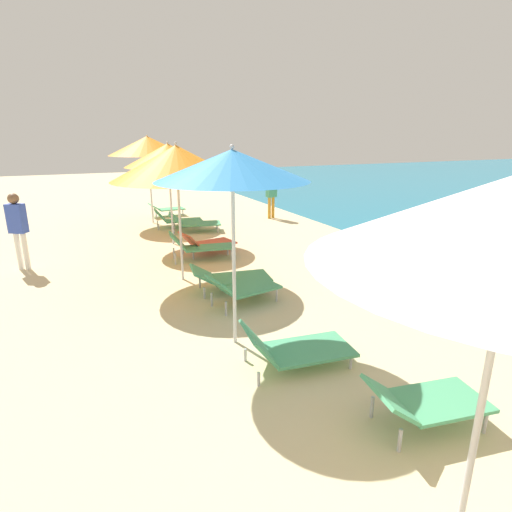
# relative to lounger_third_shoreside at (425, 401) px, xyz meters

# --- Properties ---
(lounger_third_shoreside) EXTENTS (1.33, 0.80, 0.54)m
(lounger_third_shoreside) POSITION_rel_lounger_third_shoreside_xyz_m (0.00, 0.00, 0.00)
(lounger_third_shoreside) COLOR #4CA572
(lounger_third_shoreside) RESTS_ON ground
(umbrella_fourth) EXTENTS (2.05, 2.05, 2.81)m
(umbrella_fourth) POSITION_rel_lounger_third_shoreside_xyz_m (-1.14, 2.48, 2.24)
(umbrella_fourth) COLOR silver
(umbrella_fourth) RESTS_ON ground
(lounger_fourth_shoreside) EXTENTS (1.37, 0.82, 0.61)m
(lounger_fourth_shoreside) POSITION_rel_lounger_third_shoreside_xyz_m (-0.51, 3.71, 0.02)
(lounger_fourth_shoreside) COLOR #4CA572
(lounger_fourth_shoreside) RESTS_ON ground
(lounger_fourth_inland) EXTENTS (1.51, 0.86, 0.61)m
(lounger_fourth_inland) POSITION_rel_lounger_third_shoreside_xyz_m (-0.66, 1.57, -0.04)
(lounger_fourth_inland) COLOR #4CA572
(lounger_fourth_inland) RESTS_ON ground
(umbrella_fifth) EXTENTS (2.58, 2.58, 2.80)m
(umbrella_fifth) POSITION_rel_lounger_third_shoreside_xyz_m (-1.16, 5.46, 2.10)
(umbrella_fifth) COLOR silver
(umbrella_fifth) RESTS_ON ground
(lounger_fifth_shoreside) EXTENTS (1.61, 0.79, 0.71)m
(lounger_fifth_shoreside) POSITION_rel_lounger_third_shoreside_xyz_m (-0.41, 6.66, 0.05)
(lounger_fifth_shoreside) COLOR #4CA572
(lounger_fifth_shoreside) RESTS_ON ground
(lounger_fifth_inland) EXTENTS (1.60, 0.91, 0.51)m
(lounger_fifth_inland) POSITION_rel_lounger_third_shoreside_xyz_m (-0.47, 4.47, -0.03)
(lounger_fifth_inland) COLOR #4CA572
(lounger_fifth_inland) RESTS_ON ground
(umbrella_sixth) EXTENTS (2.30, 2.30, 2.77)m
(umbrella_sixth) POSITION_rel_lounger_third_shoreside_xyz_m (-0.67, 8.44, 2.11)
(umbrella_sixth) COLOR silver
(umbrella_sixth) RESTS_ON ground
(lounger_sixth_shoreside) EXTENTS (1.71, 1.06, 0.61)m
(lounger_sixth_shoreside) POSITION_rel_lounger_third_shoreside_xyz_m (0.27, 9.67, -0.00)
(lounger_sixth_shoreside) COLOR #4CA572
(lounger_sixth_shoreside) RESTS_ON ground
(lounger_sixth_inland) EXTENTS (1.47, 0.94, 0.59)m
(lounger_sixth_inland) POSITION_rel_lounger_third_shoreside_xyz_m (-0.09, 7.18, -0.02)
(lounger_sixth_inland) COLOR #D8593F
(lounger_sixth_inland) RESTS_ON ground
(umbrella_farthest) EXTENTS (2.55, 2.55, 2.95)m
(umbrella_farthest) POSITION_rel_lounger_third_shoreside_xyz_m (-0.66, 11.54, 2.28)
(umbrella_farthest) COLOR silver
(umbrella_farthest) RESTS_ON ground
(lounger_farthest_shoreside) EXTENTS (1.31, 0.66, 0.50)m
(lounger_farthest_shoreside) POSITION_rel_lounger_third_shoreside_xyz_m (0.03, 12.58, -0.02)
(lounger_farthest_shoreside) COLOR #4CA572
(lounger_farthest_shoreside) RESTS_ON ground
(lounger_farthest_inland) EXTENTS (1.58, 0.77, 0.63)m
(lounger_farthest_inland) POSITION_rel_lounger_third_shoreside_xyz_m (-0.06, 10.54, -0.03)
(lounger_farthest_inland) COLOR #4CA572
(lounger_farthest_inland) RESTS_ON ground
(person_walking_near) EXTENTS (0.40, 0.29, 1.57)m
(person_walking_near) POSITION_rel_lounger_third_shoreside_xyz_m (3.44, 10.61, 0.64)
(person_walking_near) COLOR orange
(person_walking_near) RESTS_ON ground
(person_walking_mid) EXTENTS (0.42, 0.38, 1.72)m
(person_walking_mid) POSITION_rel_lounger_third_shoreside_xyz_m (-4.27, 7.58, 0.75)
(person_walking_mid) COLOR silver
(person_walking_mid) RESTS_ON ground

